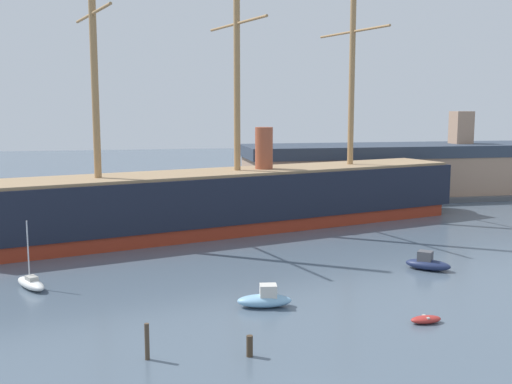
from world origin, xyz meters
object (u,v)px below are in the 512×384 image
Objects in this scene: mooring_piling_nearest at (147,342)px; mooring_piling_left_pair at (250,346)px; dinghy_far_right at (410,213)px; motorboat_mid_right at (428,263)px; dinghy_distant_centre at (221,208)px; motorboat_near_centre at (265,299)px; sailboat_mid_left at (31,283)px; tall_ship at (237,198)px; dockside_warehouse_right at (403,171)px; dinghy_foreground_right at (426,319)px.

mooring_piling_nearest is 1.71× the size of mooring_piling_left_pair.
motorboat_mid_right is at bearing -112.33° from dinghy_far_right.
motorboat_mid_right is at bearing 30.85° from mooring_piling_nearest.
mooring_piling_nearest reaches higher than dinghy_distant_centre.
sailboat_mid_left reaches higher than motorboat_near_centre.
dinghy_far_right is at bearing 67.67° from motorboat_mid_right.
tall_ship reaches higher than motorboat_mid_right.
dockside_warehouse_right is (32.91, 6.69, 4.37)m from dinghy_distant_centre.
tall_ship is at bearing -145.82° from dockside_warehouse_right.
tall_ship reaches higher than mooring_piling_left_pair.
tall_ship is at bearing 101.92° from dinghy_foreground_right.
tall_ship reaches higher than sailboat_mid_left.
tall_ship is 31.30m from sailboat_mid_left.
sailboat_mid_left reaches higher than motorboat_mid_right.
dockside_warehouse_right is (25.24, 59.11, 4.32)m from dinghy_foreground_right.
dinghy_distant_centre is at bearing 59.60° from sailboat_mid_left.
sailboat_mid_left is at bearing 155.02° from motorboat_near_centre.
mooring_piling_left_pair is at bearing -48.65° from sailboat_mid_left.
dockside_warehouse_right is (39.04, 62.49, 3.91)m from mooring_piling_left_pair.
dinghy_distant_centre is (-7.68, 52.42, -0.06)m from dinghy_foreground_right.
dinghy_far_right is 0.05× the size of dockside_warehouse_right.
mooring_piling_nearest is (-27.25, -16.28, 0.54)m from motorboat_mid_right.
mooring_piling_left_pair is at bearing -98.59° from tall_ship.
tall_ship is at bearing -168.21° from dinghy_far_right.
motorboat_mid_right is (7.06, 13.69, 0.36)m from dinghy_foreground_right.
dinghy_distant_centre is at bearing 77.18° from mooring_piling_nearest.
mooring_piling_nearest is 76.70m from dockside_warehouse_right.
dinghy_foreground_right is 1.72× the size of mooring_piling_left_pair.
motorboat_near_centre is 3.28× the size of mooring_piling_left_pair.
motorboat_near_centre is 64.37m from dockside_warehouse_right.
mooring_piling_nearest is (9.57, -17.34, 0.68)m from sailboat_mid_left.
dinghy_far_right is 2.21× the size of mooring_piling_left_pair.
motorboat_near_centre is at bearing -24.98° from sailboat_mid_left.
motorboat_near_centre is at bearing -95.64° from tall_ship.
dinghy_far_right is at bearing 50.85° from motorboat_near_centre.
motorboat_near_centre is at bearing -93.83° from dinghy_distant_centre.
dinghy_distant_centre is 56.13m from mooring_piling_left_pair.
dinghy_distant_centre is at bearing -168.50° from dockside_warehouse_right.
mooring_piling_left_pair reaches higher than dinghy_foreground_right.
sailboat_mid_left is 70.78m from dockside_warehouse_right.
motorboat_near_centre is at bearing 151.26° from dinghy_foreground_right.
mooring_piling_nearest is 6.45m from mooring_piling_left_pair.
dinghy_far_right is at bearing -21.01° from dinghy_distant_centre.
motorboat_near_centre reaches higher than dinghy_far_right.
dinghy_far_right is 28.35m from dinghy_distant_centre.
dinghy_distant_centre is (0.07, 15.70, -3.83)m from tall_ship.
mooring_piling_nearest reaches higher than mooring_piling_left_pair.
dinghy_far_right is 1.49× the size of dinghy_distant_centre.
motorboat_mid_right is (36.82, -1.07, 0.14)m from sailboat_mid_left.
motorboat_near_centre reaches higher than dinghy_foreground_right.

